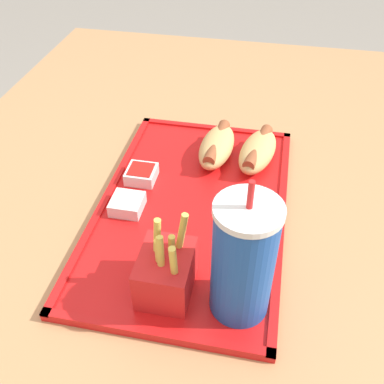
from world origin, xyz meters
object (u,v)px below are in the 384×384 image
soda_cup (243,260)px  hot_dog_near (217,146)px  hot_dog_far (258,151)px  sauce_cup_mayo (127,204)px  sauce_cup_ketchup (141,174)px  fries_carton (166,272)px

soda_cup → hot_dog_near: (-0.31, -0.08, -0.06)m
soda_cup → hot_dog_far: size_ratio=1.44×
soda_cup → sauce_cup_mayo: 0.25m
sauce_cup_ketchup → hot_dog_far: bearing=115.9°
fries_carton → sauce_cup_ketchup: fries_carton is taller
fries_carton → sauce_cup_mayo: size_ratio=2.41×
soda_cup → sauce_cup_mayo: size_ratio=4.16×
hot_dog_near → sauce_cup_mayo: size_ratio=2.81×
sauce_cup_mayo → sauce_cup_ketchup: same height
soda_cup → hot_dog_near: bearing=-165.9°
hot_dog_near → fries_carton: bearing=-3.2°
hot_dog_far → sauce_cup_mayo: bearing=-48.2°
hot_dog_near → fries_carton: (0.31, -0.02, 0.01)m
sauce_cup_mayo → hot_dog_near: bearing=145.6°
sauce_cup_mayo → hot_dog_far: bearing=131.8°
hot_dog_far → sauce_cup_mayo: size_ratio=2.89×
sauce_cup_ketchup → hot_dog_near: bearing=128.5°
soda_cup → fries_carton: bearing=-93.0°
hot_dog_near → sauce_cup_ketchup: bearing=-51.5°
hot_dog_far → sauce_cup_mayo: hot_dog_far is taller
soda_cup → hot_dog_far: soda_cup is taller
sauce_cup_mayo → soda_cup: bearing=53.5°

